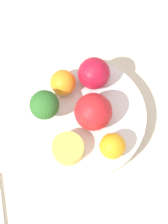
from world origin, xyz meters
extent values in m
plane|color=gray|center=(0.00, 0.00, 0.00)|extent=(6.00, 6.00, 0.00)
cube|color=beige|center=(0.00, 0.00, 0.01)|extent=(1.20, 1.20, 0.02)
cylinder|color=white|center=(0.00, 0.00, 0.04)|extent=(0.20, 0.20, 0.03)
cylinder|color=#99C17A|center=(-0.04, -0.05, 0.06)|extent=(0.02, 0.02, 0.02)
sphere|color=#2D6B28|center=(-0.04, -0.05, 0.09)|extent=(0.05, 0.05, 0.05)
sphere|color=red|center=(0.01, 0.01, 0.08)|extent=(0.06, 0.06, 0.06)
sphere|color=#B7142D|center=(-0.04, 0.05, 0.08)|extent=(0.05, 0.05, 0.05)
sphere|color=orange|center=(0.07, 0.00, 0.07)|extent=(0.04, 0.04, 0.04)
sphere|color=orange|center=(-0.06, 0.00, 0.07)|extent=(0.04, 0.04, 0.04)
cylinder|color=#F4CC4C|center=(0.03, -0.06, 0.06)|extent=(0.05, 0.05, 0.02)
camera|label=1|loc=(0.18, -0.13, 0.61)|focal=60.00mm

